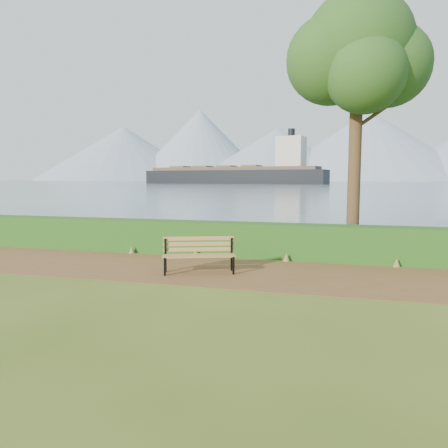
% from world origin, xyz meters
% --- Properties ---
extents(ground, '(140.00, 140.00, 0.00)m').
position_xyz_m(ground, '(0.00, 0.00, 0.00)').
color(ground, '#3C5317').
rests_on(ground, ground).
extents(path, '(40.00, 3.40, 0.01)m').
position_xyz_m(path, '(0.00, 0.30, 0.01)').
color(path, brown).
rests_on(path, ground).
extents(hedge, '(32.00, 0.85, 1.00)m').
position_xyz_m(hedge, '(0.00, 2.60, 0.50)').
color(hedge, '#1C4212').
rests_on(hedge, ground).
extents(water, '(700.00, 510.00, 0.00)m').
position_xyz_m(water, '(0.00, 260.00, 0.01)').
color(water, '#415668').
rests_on(water, ground).
extents(mountains, '(585.00, 190.00, 70.00)m').
position_xyz_m(mountains, '(-9.17, 406.05, 27.70)').
color(mountains, '#7D8DA7').
rests_on(mountains, ground).
extents(bench, '(1.83, 1.10, 0.89)m').
position_xyz_m(bench, '(-0.29, 0.00, 0.51)').
color(bench, black).
rests_on(bench, ground).
extents(tree, '(4.14, 3.42, 8.02)m').
position_xyz_m(tree, '(3.37, 3.62, 5.96)').
color(tree, '#3B2418').
rests_on(tree, ground).
extents(cargo_ship, '(79.07, 24.46, 23.71)m').
position_xyz_m(cargo_ship, '(-40.21, 166.50, 3.53)').
color(cargo_ship, black).
rests_on(cargo_ship, ground).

